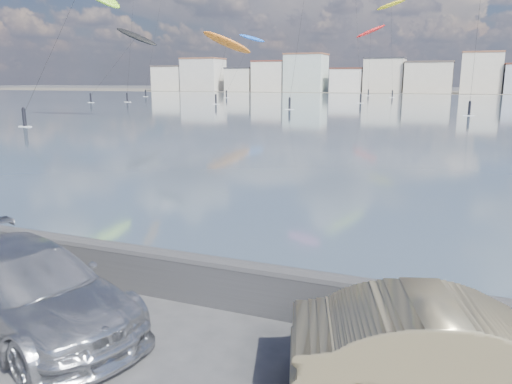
% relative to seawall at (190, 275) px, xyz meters
% --- Properties ---
extents(ground, '(700.00, 700.00, 0.00)m').
position_rel_seawall_xyz_m(ground, '(0.00, -2.70, -0.58)').
color(ground, '#333335').
rests_on(ground, ground).
extents(bay_water, '(500.00, 177.00, 0.00)m').
position_rel_seawall_xyz_m(bay_water, '(0.00, 88.80, -0.58)').
color(bay_water, '#3E5461').
rests_on(bay_water, ground).
extents(far_shore_strip, '(500.00, 60.00, 0.00)m').
position_rel_seawall_xyz_m(far_shore_strip, '(0.00, 197.30, -0.57)').
color(far_shore_strip, '#4C473D').
rests_on(far_shore_strip, ground).
extents(seawall, '(400.00, 0.36, 1.08)m').
position_rel_seawall_xyz_m(seawall, '(0.00, 0.00, 0.00)').
color(seawall, '#28282B').
rests_on(seawall, ground).
extents(far_buildings, '(240.79, 13.26, 14.60)m').
position_rel_seawall_xyz_m(far_buildings, '(1.31, 183.30, 5.44)').
color(far_buildings, beige).
rests_on(far_buildings, ground).
extents(car_silver, '(5.95, 3.81, 1.60)m').
position_rel_seawall_xyz_m(car_silver, '(-2.20, -2.20, 0.22)').
color(car_silver, '#BBBDC3').
rests_on(car_silver, ground).
extents(car_champagne, '(5.11, 3.05, 1.59)m').
position_rel_seawall_xyz_m(car_champagne, '(5.30, -1.59, 0.21)').
color(car_champagne, tan).
rests_on(car_champagne, ground).
extents(kitesurfer_1, '(6.56, 18.10, 17.46)m').
position_rel_seawall_xyz_m(kitesurfer_1, '(-50.10, 124.86, 15.16)').
color(kitesurfer_1, blue).
rests_on(kitesurfer_1, ground).
extents(kitesurfer_3, '(10.58, 12.53, 15.28)m').
position_rel_seawall_xyz_m(kitesurfer_3, '(-40.60, 88.30, 11.48)').
color(kitesurfer_3, orange).
rests_on(kitesurfer_3, ground).
extents(kitesurfer_10, '(8.49, 16.28, 27.62)m').
position_rel_seawall_xyz_m(kitesurfer_10, '(-15.52, 145.78, 24.68)').
color(kitesurfer_10, yellow).
rests_on(kitesurfer_10, ground).
extents(kitesurfer_12, '(9.68, 15.42, 22.04)m').
position_rel_seawall_xyz_m(kitesurfer_12, '(-22.42, 154.41, 18.59)').
color(kitesurfer_12, red).
rests_on(kitesurfer_12, ground).
extents(kitesurfer_15, '(10.00, 15.21, 16.70)m').
position_rel_seawall_xyz_m(kitesurfer_15, '(-63.32, 89.04, 13.34)').
color(kitesurfer_15, black).
rests_on(kitesurfer_15, ground).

